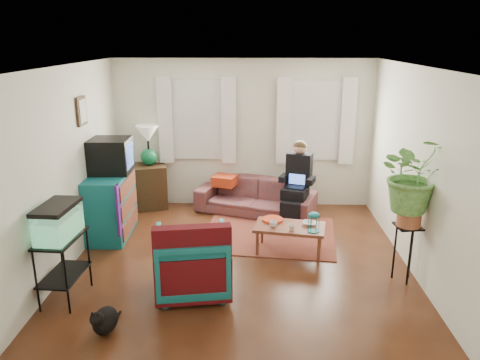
{
  "coord_description": "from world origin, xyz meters",
  "views": [
    {
      "loc": [
        0.16,
        -5.59,
        2.94
      ],
      "look_at": [
        0.0,
        0.4,
        1.1
      ],
      "focal_mm": 35.0,
      "sensor_mm": 36.0,
      "label": 1
    }
  ],
  "objects_px": {
    "dresser": "(111,205)",
    "plant_stand": "(405,253)",
    "side_table": "(151,186)",
    "coffee_table": "(289,239)",
    "armchair": "(192,258)",
    "sofa": "(256,191)",
    "aquarium_stand": "(64,268)"
  },
  "relations": [
    {
      "from": "dresser",
      "to": "plant_stand",
      "type": "xyz_separation_m",
      "value": [
        4.06,
        -1.31,
        -0.12
      ]
    },
    {
      "from": "side_table",
      "to": "coffee_table",
      "type": "xyz_separation_m",
      "value": [
        2.35,
        -1.8,
        -0.19
      ]
    },
    {
      "from": "armchair",
      "to": "plant_stand",
      "type": "height_order",
      "value": "armchair"
    },
    {
      "from": "side_table",
      "to": "sofa",
      "type": "bearing_deg",
      "value": -7.67
    },
    {
      "from": "sofa",
      "to": "plant_stand",
      "type": "relative_size",
      "value": 2.72
    },
    {
      "from": "armchair",
      "to": "coffee_table",
      "type": "relative_size",
      "value": 0.88
    },
    {
      "from": "armchair",
      "to": "sofa",
      "type": "bearing_deg",
      "value": -115.38
    },
    {
      "from": "sofa",
      "to": "aquarium_stand",
      "type": "xyz_separation_m",
      "value": [
        -2.23,
        -2.85,
        -0.01
      ]
    },
    {
      "from": "aquarium_stand",
      "to": "coffee_table",
      "type": "relative_size",
      "value": 0.79
    },
    {
      "from": "armchair",
      "to": "coffee_table",
      "type": "xyz_separation_m",
      "value": [
        1.24,
        1.1,
        -0.23
      ]
    },
    {
      "from": "armchair",
      "to": "dresser",
      "type": "bearing_deg",
      "value": -57.71
    },
    {
      "from": "coffee_table",
      "to": "plant_stand",
      "type": "xyz_separation_m",
      "value": [
        1.37,
        -0.76,
        0.17
      ]
    },
    {
      "from": "side_table",
      "to": "armchair",
      "type": "distance_m",
      "value": 3.1
    },
    {
      "from": "plant_stand",
      "to": "side_table",
      "type": "bearing_deg",
      "value": 145.41
    },
    {
      "from": "sofa",
      "to": "coffee_table",
      "type": "height_order",
      "value": "sofa"
    },
    {
      "from": "dresser",
      "to": "plant_stand",
      "type": "height_order",
      "value": "dresser"
    },
    {
      "from": "armchair",
      "to": "plant_stand",
      "type": "bearing_deg",
      "value": 178.07
    },
    {
      "from": "sofa",
      "to": "dresser",
      "type": "relative_size",
      "value": 1.86
    },
    {
      "from": "sofa",
      "to": "coffee_table",
      "type": "xyz_separation_m",
      "value": [
        0.47,
        -1.55,
        -0.19
      ]
    },
    {
      "from": "sofa",
      "to": "plant_stand",
      "type": "bearing_deg",
      "value": -31.98
    },
    {
      "from": "coffee_table",
      "to": "side_table",
      "type": "bearing_deg",
      "value": 153.04
    },
    {
      "from": "side_table",
      "to": "plant_stand",
      "type": "bearing_deg",
      "value": -34.59
    },
    {
      "from": "side_table",
      "to": "aquarium_stand",
      "type": "relative_size",
      "value": 1.01
    },
    {
      "from": "sofa",
      "to": "coffee_table",
      "type": "distance_m",
      "value": 1.63
    },
    {
      "from": "coffee_table",
      "to": "plant_stand",
      "type": "relative_size",
      "value": 1.32
    },
    {
      "from": "sofa",
      "to": "side_table",
      "type": "height_order",
      "value": "sofa"
    },
    {
      "from": "side_table",
      "to": "armchair",
      "type": "bearing_deg",
      "value": -69.06
    },
    {
      "from": "armchair",
      "to": "coffee_table",
      "type": "bearing_deg",
      "value": -147.69
    },
    {
      "from": "sofa",
      "to": "dresser",
      "type": "xyz_separation_m",
      "value": [
        -2.22,
        -1.01,
        0.09
      ]
    },
    {
      "from": "side_table",
      "to": "coffee_table",
      "type": "relative_size",
      "value": 0.8
    },
    {
      "from": "aquarium_stand",
      "to": "armchair",
      "type": "bearing_deg",
      "value": 11.98
    },
    {
      "from": "aquarium_stand",
      "to": "plant_stand",
      "type": "relative_size",
      "value": 1.04
    }
  ]
}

